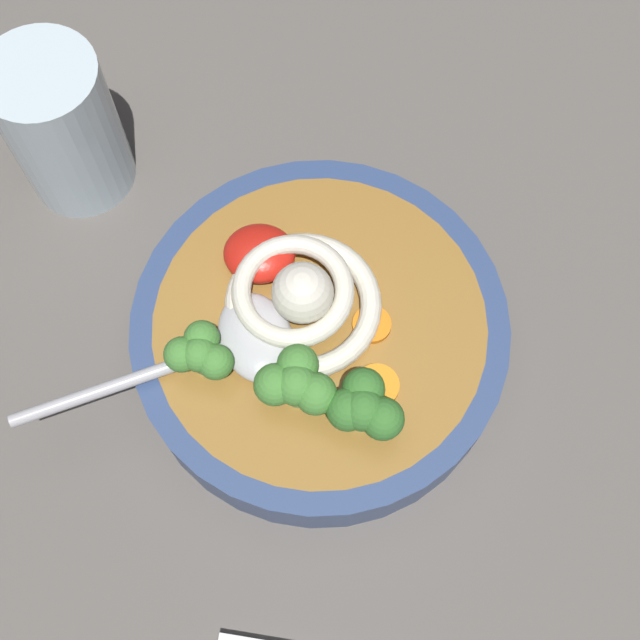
{
  "coord_description": "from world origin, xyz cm",
  "views": [
    {
      "loc": [
        0.84,
        19.3,
        56.15
      ],
      "look_at": [
        1.9,
        -0.22,
        7.61
      ],
      "focal_mm": 47.75,
      "sensor_mm": 36.0,
      "label": 1
    }
  ],
  "objects_px": {
    "soup_bowl": "(320,333)",
    "noodle_pile": "(300,298)",
    "drinking_glass": "(63,127)",
    "soup_spoon": "(234,345)"
  },
  "relations": [
    {
      "from": "soup_spoon",
      "to": "noodle_pile",
      "type": "bearing_deg",
      "value": -164.99
    },
    {
      "from": "soup_bowl",
      "to": "noodle_pile",
      "type": "xyz_separation_m",
      "value": [
        0.01,
        -0.01,
        0.04
      ]
    },
    {
      "from": "soup_spoon",
      "to": "drinking_glass",
      "type": "bearing_deg",
      "value": -72.41
    },
    {
      "from": "soup_spoon",
      "to": "drinking_glass",
      "type": "xyz_separation_m",
      "value": [
        0.13,
        -0.15,
        0.0
      ]
    },
    {
      "from": "noodle_pile",
      "to": "soup_spoon",
      "type": "relative_size",
      "value": 0.62
    },
    {
      "from": "noodle_pile",
      "to": "drinking_glass",
      "type": "bearing_deg",
      "value": -34.96
    },
    {
      "from": "soup_bowl",
      "to": "soup_spoon",
      "type": "bearing_deg",
      "value": 23.5
    },
    {
      "from": "soup_bowl",
      "to": "soup_spoon",
      "type": "height_order",
      "value": "soup_spoon"
    },
    {
      "from": "soup_bowl",
      "to": "drinking_glass",
      "type": "distance_m",
      "value": 0.22
    },
    {
      "from": "soup_bowl",
      "to": "drinking_glass",
      "type": "height_order",
      "value": "drinking_glass"
    }
  ]
}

